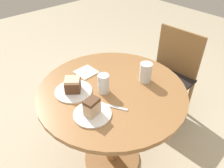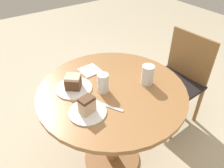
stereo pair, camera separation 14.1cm
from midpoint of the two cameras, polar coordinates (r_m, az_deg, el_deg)
ground_plane at (r=2.00m, az=-2.12°, el=-18.85°), size 8.00×8.00×0.00m
table at (r=1.54m, az=-2.62°, el=-6.42°), size 0.98×0.98×0.77m
chair at (r=2.16m, az=12.71°, el=2.58°), size 0.50×0.45×0.87m
plate_near at (r=1.26m, az=-8.34°, el=-7.88°), size 0.22×0.22×0.01m
plate_far at (r=1.44m, az=-12.80°, el=-1.92°), size 0.24×0.24×0.01m
cake_slice_near at (r=1.22m, az=-8.57°, el=-6.06°), size 0.08×0.10×0.10m
cake_slice_far at (r=1.41m, az=-13.07°, el=-0.30°), size 0.12×0.13×0.09m
glass_lemonade at (r=1.38m, az=-5.14°, el=-0.31°), size 0.07×0.07×0.13m
glass_water at (r=1.47m, az=6.06°, el=2.68°), size 0.08×0.08×0.14m
napkin_stack at (r=1.60m, az=-9.30°, el=2.99°), size 0.14×0.14×0.01m
fork at (r=1.30m, az=-2.70°, el=-6.08°), size 0.16×0.10×0.00m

